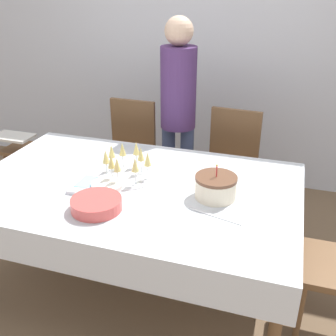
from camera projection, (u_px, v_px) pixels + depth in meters
name	position (u px, v px, depth m)	size (l,w,h in m)	color
ground_plane	(137.00, 284.00, 2.67)	(12.00, 12.00, 0.00)	brown
wall_back	(205.00, 42.00, 3.65)	(8.00, 0.05, 2.70)	silver
dining_table	(133.00, 199.00, 2.38)	(1.95, 1.23, 0.77)	white
dining_chair_far_left	(129.00, 153.00, 3.36)	(0.44, 0.44, 0.97)	brown
dining_chair_far_right	(230.00, 166.00, 3.12)	(0.45, 0.45, 0.97)	brown
birthday_cake	(216.00, 187.00, 2.17)	(0.23, 0.23, 0.20)	beige
champagne_tray	(125.00, 164.00, 2.40)	(0.38, 0.38, 0.18)	silver
plate_stack_main	(96.00, 204.00, 2.07)	(0.27, 0.27, 0.06)	#CC4C47
plate_stack_dessert	(107.00, 185.00, 2.30)	(0.19, 0.19, 0.03)	silver
cake_knife	(214.00, 216.00, 2.02)	(0.30, 0.09, 0.00)	silver
fork_pile	(82.00, 192.00, 2.23)	(0.17, 0.07, 0.02)	silver
napkin_pile	(91.00, 183.00, 2.34)	(0.15, 0.15, 0.01)	#8CC6E0
person_standing	(178.00, 103.00, 3.10)	(0.28, 0.28, 1.64)	#3F4C72
high_chair	(23.00, 157.00, 3.41)	(0.33, 0.35, 0.71)	brown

